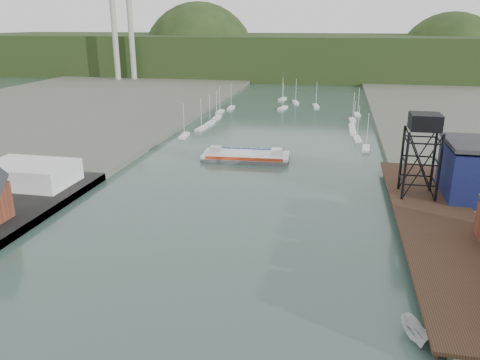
% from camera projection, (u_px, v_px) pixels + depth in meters
% --- Properties ---
extents(east_pier, '(14.00, 70.00, 2.45)m').
position_uv_depth(east_pier, '(439.00, 223.00, 79.15)').
color(east_pier, black).
rests_on(east_pier, ground).
extents(white_shed, '(18.00, 12.00, 4.50)m').
position_uv_depth(white_shed, '(30.00, 174.00, 98.71)').
color(white_shed, silver).
rests_on(white_shed, west_quay).
extents(lift_tower, '(6.50, 6.50, 16.00)m').
position_uv_depth(lift_tower, '(424.00, 127.00, 87.18)').
color(lift_tower, black).
rests_on(lift_tower, east_pier).
extents(marina_sailboats, '(57.71, 92.65, 0.90)m').
position_uv_depth(marina_sailboats, '(285.00, 118.00, 173.42)').
color(marina_sailboats, silver).
rests_on(marina_sailboats, ground).
extents(smokestacks, '(11.20, 8.20, 60.00)m').
position_uv_depth(smokestacks, '(123.00, 30.00, 271.50)').
color(smokestacks, '#9D9C98').
rests_on(smokestacks, ground).
extents(distant_hills, '(500.00, 120.00, 80.00)m').
position_uv_depth(distant_hills, '(306.00, 58.00, 322.07)').
color(distant_hills, black).
rests_on(distant_hills, ground).
extents(chain_ferry, '(22.95, 10.42, 3.23)m').
position_uv_depth(chain_ferry, '(246.00, 156.00, 122.32)').
color(chain_ferry, '#535356').
rests_on(chain_ferry, ground).
extents(motorboat, '(3.34, 5.76, 2.10)m').
position_uv_depth(motorboat, '(415.00, 332.00, 52.75)').
color(motorboat, silver).
rests_on(motorboat, ground).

